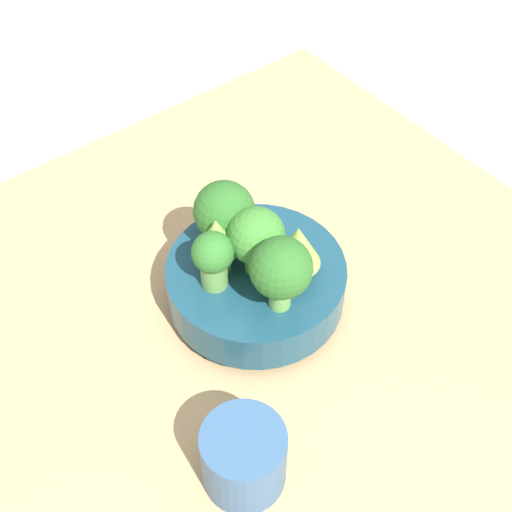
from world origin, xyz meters
name	(u,v)px	position (x,y,z in m)	size (l,w,h in m)	color
ground_plane	(248,356)	(0.00, 0.00, 0.00)	(6.00, 6.00, 0.00)	beige
table	(248,345)	(0.00, 0.00, 0.02)	(0.87, 0.83, 0.05)	tan
bowl	(256,283)	(0.03, 0.03, 0.09)	(0.21, 0.21, 0.07)	navy
broccoli_floret_back	(224,212)	(0.03, 0.08, 0.16)	(0.07, 0.07, 0.09)	#7AB256
broccoli_floret_front	(281,270)	(0.02, -0.03, 0.17)	(0.07, 0.07, 0.09)	#6BA34C
broccoli_floret_left	(213,257)	(-0.02, 0.04, 0.16)	(0.05, 0.05, 0.07)	#609347
broccoli_floret_center	(256,237)	(0.03, 0.03, 0.16)	(0.06, 0.06, 0.09)	#7AB256
romanesco_piece_far	(218,240)	(0.00, 0.05, 0.16)	(0.05, 0.05, 0.08)	#6BA34C
romanesco_piece_near	(297,247)	(0.06, -0.01, 0.16)	(0.05, 0.05, 0.08)	#6BA34C
cup	(244,457)	(-0.11, -0.14, 0.09)	(0.08, 0.08, 0.08)	#33567F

